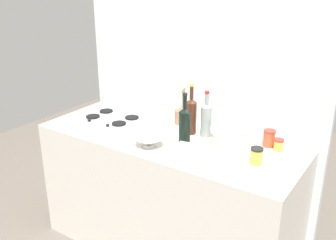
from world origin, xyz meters
TOP-DOWN VIEW (x-y plane):
  - counter_block at (0.00, 0.00)m, footprint 1.80×0.70m
  - backsplash_panel at (0.00, 0.38)m, footprint 1.90×0.06m
  - stovetop_hob at (-0.51, 0.02)m, footprint 0.51×0.32m
  - plate_stack at (0.40, 0.10)m, footprint 0.24×0.24m
  - wine_bottle_leftmost at (0.20, 0.15)m, footprint 0.07×0.07m
  - wine_bottle_mid_left at (0.10, 0.14)m, footprint 0.07×0.07m
  - wine_bottle_mid_right at (0.14, -0.02)m, footprint 0.08×0.08m
  - mixing_bowl at (-0.02, -0.20)m, footprint 0.19×0.19m
  - butter_dish at (0.26, -0.17)m, footprint 0.16×0.13m
  - utensil_crock at (-0.05, 0.26)m, footprint 0.10×0.10m
  - condiment_jar_front at (0.69, 0.20)m, footprint 0.06×0.06m
  - condiment_jar_rear at (0.64, -0.04)m, footprint 0.07×0.07m
  - condiment_jar_spare at (0.61, 0.23)m, footprint 0.08×0.08m

SIDE VIEW (x-z plane):
  - counter_block at x=0.00m, z-range 0.00..0.90m
  - stovetop_hob at x=-0.51m, z-range 0.89..0.93m
  - butter_dish at x=0.26m, z-range 0.90..0.96m
  - mixing_bowl at x=-0.02m, z-range 0.90..0.97m
  - condiment_jar_front at x=0.69m, z-range 0.90..0.98m
  - condiment_jar_rear at x=0.64m, z-range 0.90..1.00m
  - condiment_jar_spare at x=0.61m, z-range 0.90..1.01m
  - plate_stack at x=0.40m, z-range 0.90..1.01m
  - utensil_crock at x=-0.05m, z-range 0.82..1.10m
  - wine_bottle_leftmost at x=0.20m, z-range 0.87..1.18m
  - wine_bottle_mid_right at x=0.14m, z-range 0.86..1.19m
  - wine_bottle_mid_left at x=0.10m, z-range 0.86..1.21m
  - backsplash_panel at x=0.00m, z-range 0.00..2.51m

